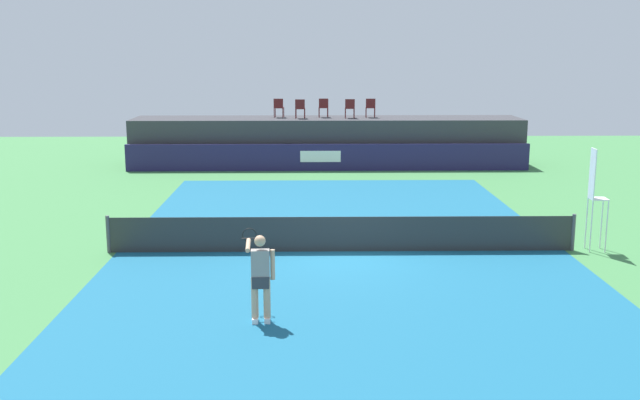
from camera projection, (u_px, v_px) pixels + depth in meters
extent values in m
plane|color=#3D7A42|center=(337.00, 225.00, 22.61)|extent=(48.00, 48.00, 0.00)
cube|color=#16597A|center=(342.00, 251.00, 19.67)|extent=(12.00, 22.00, 0.00)
cube|color=#231E4C|center=(328.00, 157.00, 32.77)|extent=(18.00, 0.20, 1.20)
cube|color=white|center=(320.00, 156.00, 32.65)|extent=(1.80, 0.02, 0.50)
cube|color=#38383D|center=(327.00, 141.00, 34.44)|extent=(18.00, 2.80, 2.20)
cylinder|color=#561919|center=(284.00, 112.00, 34.55)|extent=(0.04, 0.04, 0.44)
cylinder|color=#561919|center=(275.00, 112.00, 34.58)|extent=(0.04, 0.04, 0.44)
cylinder|color=#561919|center=(283.00, 113.00, 34.15)|extent=(0.04, 0.04, 0.44)
cylinder|color=#561919|center=(274.00, 113.00, 34.18)|extent=(0.04, 0.04, 0.44)
cube|color=#561919|center=(279.00, 108.00, 34.32)|extent=(0.48, 0.48, 0.03)
cube|color=#561919|center=(278.00, 103.00, 34.07)|extent=(0.44, 0.06, 0.42)
cylinder|color=#561919|center=(305.00, 113.00, 34.06)|extent=(0.04, 0.04, 0.44)
cylinder|color=#561919|center=(296.00, 113.00, 34.07)|extent=(0.04, 0.04, 0.44)
cylinder|color=#561919|center=(304.00, 114.00, 33.66)|extent=(0.04, 0.04, 0.44)
cylinder|color=#561919|center=(296.00, 114.00, 33.67)|extent=(0.04, 0.04, 0.44)
cube|color=#561919|center=(300.00, 109.00, 33.82)|extent=(0.46, 0.46, 0.03)
cube|color=#561919|center=(300.00, 104.00, 33.57)|extent=(0.44, 0.05, 0.42)
cylinder|color=#561919|center=(327.00, 112.00, 34.67)|extent=(0.04, 0.04, 0.44)
cylinder|color=#561919|center=(319.00, 112.00, 34.65)|extent=(0.04, 0.04, 0.44)
cylinder|color=#561919|center=(328.00, 113.00, 34.27)|extent=(0.04, 0.04, 0.44)
cylinder|color=#561919|center=(319.00, 113.00, 34.26)|extent=(0.04, 0.04, 0.44)
cube|color=#561919|center=(323.00, 108.00, 34.42)|extent=(0.45, 0.45, 0.03)
cube|color=#561919|center=(324.00, 103.00, 34.17)|extent=(0.44, 0.04, 0.42)
cylinder|color=#561919|center=(354.00, 113.00, 34.25)|extent=(0.04, 0.04, 0.44)
cylinder|color=#561919|center=(345.00, 113.00, 34.25)|extent=(0.04, 0.04, 0.44)
cylinder|color=#561919|center=(354.00, 114.00, 33.85)|extent=(0.04, 0.04, 0.44)
cylinder|color=#561919|center=(345.00, 114.00, 33.85)|extent=(0.04, 0.04, 0.44)
cube|color=#561919|center=(350.00, 108.00, 34.01)|extent=(0.45, 0.45, 0.03)
cube|color=#561919|center=(350.00, 104.00, 33.76)|extent=(0.44, 0.03, 0.42)
cylinder|color=#561919|center=(374.00, 112.00, 34.60)|extent=(0.04, 0.04, 0.44)
cylinder|color=#561919|center=(366.00, 112.00, 34.61)|extent=(0.04, 0.04, 0.44)
cylinder|color=#561919|center=(375.00, 113.00, 34.20)|extent=(0.04, 0.04, 0.44)
cylinder|color=#561919|center=(366.00, 113.00, 34.21)|extent=(0.04, 0.04, 0.44)
cube|color=#561919|center=(370.00, 108.00, 34.36)|extent=(0.46, 0.46, 0.03)
cube|color=#561919|center=(371.00, 103.00, 34.11)|extent=(0.44, 0.04, 0.42)
cylinder|color=white|center=(607.00, 227.00, 19.43)|extent=(0.04, 0.04, 1.40)
cylinder|color=white|center=(602.00, 223.00, 19.83)|extent=(0.04, 0.04, 1.40)
cylinder|color=white|center=(591.00, 227.00, 19.45)|extent=(0.04, 0.04, 1.40)
cylinder|color=white|center=(586.00, 223.00, 19.84)|extent=(0.04, 0.04, 1.40)
cube|color=white|center=(598.00, 199.00, 19.50)|extent=(0.46, 0.46, 0.03)
cube|color=white|center=(592.00, 173.00, 19.37)|extent=(0.05, 0.44, 1.33)
cube|color=#2D2D2D|center=(342.00, 234.00, 19.57)|extent=(12.40, 0.02, 0.95)
cylinder|color=#4C4C51|center=(108.00, 234.00, 19.47)|extent=(0.10, 0.10, 1.00)
cylinder|color=#4C4C51|center=(573.00, 232.00, 19.67)|extent=(0.10, 0.10, 1.00)
cube|color=white|center=(267.00, 320.00, 14.54)|extent=(0.13, 0.26, 0.10)
cylinder|color=tan|center=(267.00, 297.00, 14.45)|extent=(0.14, 0.14, 0.82)
cube|color=white|center=(255.00, 320.00, 14.53)|extent=(0.13, 0.26, 0.10)
cylinder|color=tan|center=(255.00, 298.00, 14.43)|extent=(0.14, 0.14, 0.82)
cube|color=#333338|center=(261.00, 281.00, 14.38)|extent=(0.35, 0.23, 0.24)
cube|color=gray|center=(260.00, 264.00, 14.30)|extent=(0.37, 0.22, 0.56)
sphere|color=tan|center=(260.00, 241.00, 14.21)|extent=(0.22, 0.22, 0.22)
cylinder|color=tan|center=(273.00, 265.00, 14.32)|extent=(0.09, 0.09, 0.60)
cylinder|color=tan|center=(248.00, 245.00, 14.49)|extent=(0.12, 0.61, 0.14)
cylinder|color=black|center=(249.00, 239.00, 14.90)|extent=(0.30, 0.04, 0.03)
torus|color=black|center=(249.00, 235.00, 15.18)|extent=(0.30, 0.04, 0.30)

